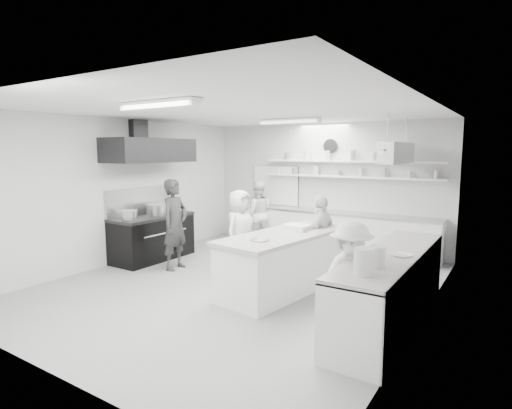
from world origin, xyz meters
The scene contains 27 objects.
floor centered at (0.00, 0.00, -0.01)m, with size 6.00×7.00×0.02m, color #929396.
ceiling centered at (0.00, 0.00, 3.01)m, with size 6.00×7.00×0.02m, color silver.
wall_back centered at (0.00, 3.50, 1.50)m, with size 6.00×0.04×3.00m, color silver.
wall_front centered at (0.00, -3.50, 1.50)m, with size 6.00×0.04×3.00m, color silver.
wall_left centered at (-3.00, 0.00, 1.50)m, with size 0.04×7.00×3.00m, color silver.
wall_right centered at (3.00, 0.00, 1.50)m, with size 0.04×7.00×3.00m, color silver.
stove centered at (-2.60, 0.40, 0.45)m, with size 0.80×1.80×0.90m, color black.
exhaust_hood centered at (-2.60, 0.40, 2.35)m, with size 0.85×2.00×0.50m, color black.
back_counter centered at (0.30, 3.20, 0.46)m, with size 5.00×0.60×0.92m, color white.
shelf_lower centered at (0.70, 3.37, 1.75)m, with size 4.20×0.26×0.04m, color white.
shelf_upper centered at (0.70, 3.37, 2.10)m, with size 4.20×0.26×0.04m, color white.
pass_through_window centered at (-1.30, 3.48, 1.45)m, with size 1.30×0.04×1.00m, color black.
wall_clock centered at (0.20, 3.46, 2.45)m, with size 0.32×0.32×0.05m, color white.
right_counter centered at (2.65, -0.20, 0.47)m, with size 0.74×3.30×0.94m, color white.
pot_rack centered at (2.00, 2.40, 2.30)m, with size 0.30×1.60×0.40m, color #ACACAD.
light_fixture_front centered at (0.00, -1.80, 2.94)m, with size 1.30×0.25×0.10m, color white.
light_fixture_rear centered at (0.00, 1.80, 2.94)m, with size 1.30×0.25×0.10m, color white.
prep_island centered at (0.79, 0.18, 0.46)m, with size 0.94×2.51×0.93m, color white.
stove_pot centered at (-2.60, 0.53, 1.05)m, with size 0.42×0.42×0.28m, color #ACACAD.
cook_stove centered at (-1.65, 0.11, 0.90)m, with size 0.65×0.43×1.79m, color #262627.
cook_back centered at (-1.40, 2.76, 0.80)m, with size 0.78×0.61×1.60m, color white.
cook_island_left centered at (-0.56, 0.78, 0.79)m, with size 0.78×0.50×1.59m, color white.
cook_island_right centered at (1.02, 1.14, 0.77)m, with size 0.90×0.38×1.54m, color white.
cook_right centered at (2.31, -0.86, 0.74)m, with size 0.95×0.55×1.48m, color white.
bowl_island_a centered at (0.73, -0.52, 0.96)m, with size 0.28×0.28×0.07m, color #ACACAD.
bowl_island_b centered at (0.97, 0.42, 0.96)m, with size 0.21×0.21×0.07m, color white.
bowl_right centered at (2.79, -0.32, 0.97)m, with size 0.27×0.27×0.07m, color white.
Camera 1 is at (4.06, -5.78, 2.34)m, focal length 29.04 mm.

